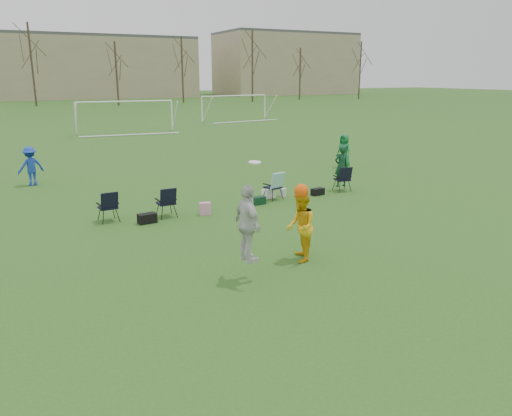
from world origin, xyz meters
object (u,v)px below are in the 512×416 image
goal_mid (125,108)px  center_contest (280,225)px  fielder_green_far (344,151)px  goal_right (235,101)px  fielder_blue (31,166)px

goal_mid → center_contest: bearing=-92.0°
fielder_green_far → center_contest: size_ratio=0.61×
fielder_green_far → center_contest: bearing=-54.1°
goal_mid → goal_right: 13.42m
fielder_blue → center_contest: bearing=92.5°
goal_mid → fielder_green_far: bearing=-68.8°
fielder_blue → goal_right: (19.74, 23.53, 1.13)m
fielder_blue → goal_right: goal_right is taller
goal_right → fielder_blue: bearing=-138.0°
fielder_green_far → goal_mid: 20.82m
goal_mid → goal_right: (12.00, 6.00, 0.00)m
center_contest → goal_right: size_ratio=0.36×
center_contest → goal_mid: center_contest is taller
fielder_blue → fielder_green_far: (13.90, -2.33, 0.01)m
center_contest → fielder_green_far: bearing=47.5°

